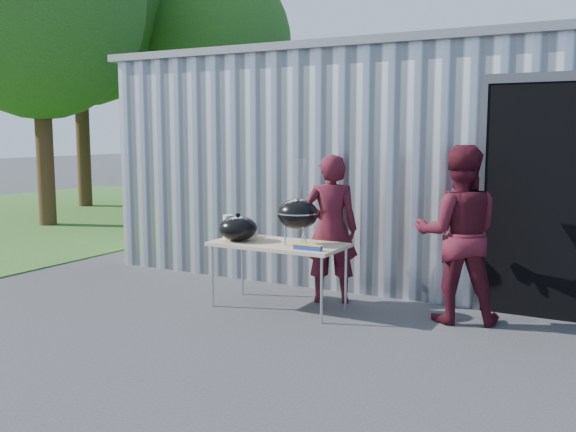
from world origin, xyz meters
The scene contains 12 objects.
ground centered at (0.00, 0.00, 0.00)m, with size 80.00×80.00×0.00m, color #333335.
building centered at (0.92, 4.59, 1.54)m, with size 8.20×6.20×3.10m.
grass_patch centered at (-9.00, 6.00, 0.01)m, with size 10.00×12.00×0.02m, color #2D591E.
tree_far centered at (-6.50, 9.00, 4.27)m, with size 3.96×3.96×6.56m.
folding_table centered at (0.06, 0.69, 0.71)m, with size 1.50×0.75×0.75m.
kettle_grill centered at (0.30, 0.69, 1.17)m, with size 0.46×0.46×0.94m.
grill_lid centered at (-0.41, 0.59, 0.89)m, with size 0.44×0.44×0.32m.
paper_towels centered at (-0.58, 0.64, 0.89)m, with size 0.12×0.12×0.28m, color white.
white_tub centered at (-0.49, 0.89, 0.80)m, with size 0.20×0.15×0.10m, color white.
foil_box centered at (0.56, 0.44, 0.78)m, with size 0.32×0.06×0.06m.
person_cook centered at (0.47, 1.21, 0.87)m, with size 0.63×0.41×1.73m, color #4A111D.
person_bystander centered at (1.96, 1.14, 0.93)m, with size 0.90×0.70×1.86m, color #4A111D.
Camera 1 is at (3.56, -5.50, 1.98)m, focal length 40.00 mm.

